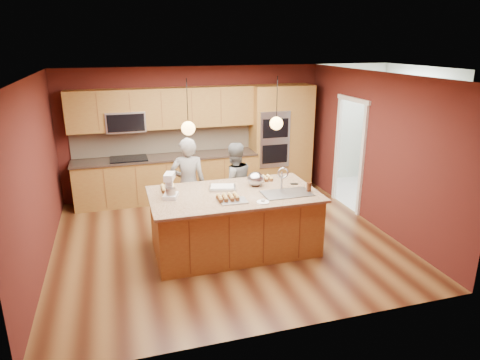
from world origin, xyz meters
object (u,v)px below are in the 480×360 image
object	(u,v)px
mixing_bowl	(256,179)
person_right	(234,184)
island	(235,221)
person_left	(188,184)
stand_mixer	(170,187)

from	to	relation	value
mixing_bowl	person_right	bearing A→B (deg)	102.56
person_right	mixing_bowl	size ratio (longest dim) A/B	5.47
island	person_left	distance (m)	1.18
person_right	mixing_bowl	bearing A→B (deg)	96.48
stand_mixer	mixing_bowl	size ratio (longest dim) A/B	1.37
island	stand_mixer	distance (m)	1.17
island	mixing_bowl	xyz separation A→B (m)	(0.42, 0.25, 0.57)
person_right	stand_mixer	distance (m)	1.57
stand_mixer	island	bearing A→B (deg)	13.69
person_right	island	bearing A→B (deg)	69.17
island	person_left	size ratio (longest dim) A/B	1.56
person_left	island	bearing A→B (deg)	128.59
person_left	person_right	distance (m)	0.82
person_left	stand_mixer	world-z (taller)	person_left
island	person_right	size ratio (longest dim) A/B	1.71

